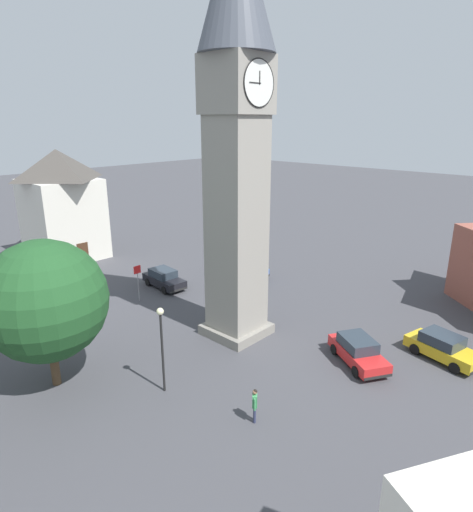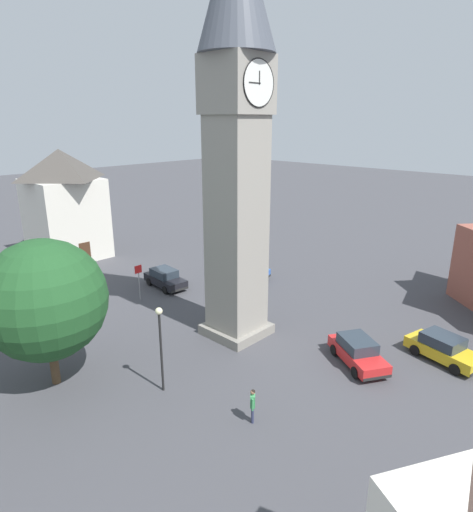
% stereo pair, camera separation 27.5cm
% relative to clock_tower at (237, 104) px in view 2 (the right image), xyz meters
% --- Properties ---
extents(ground_plane, '(200.00, 200.00, 0.00)m').
position_rel_clock_tower_xyz_m(ground_plane, '(-0.00, -0.00, -14.06)').
color(ground_plane, '#424247').
extents(clock_tower, '(4.28, 4.28, 23.96)m').
position_rel_clock_tower_xyz_m(clock_tower, '(0.00, 0.00, 0.00)').
color(clock_tower, gray).
rests_on(clock_tower, ground).
extents(car_blue_kerb, '(2.08, 4.26, 1.53)m').
position_rel_clock_tower_xyz_m(car_blue_kerb, '(-1.84, -9.87, -13.30)').
color(car_blue_kerb, black).
rests_on(car_blue_kerb, ground).
extents(car_silver_kerb, '(2.60, 4.41, 1.53)m').
position_rel_clock_tower_xyz_m(car_silver_kerb, '(-5.74, 10.88, -13.30)').
color(car_silver_kerb, gold).
rests_on(car_silver_kerb, ground).
extents(car_red_corner, '(3.61, 4.39, 1.53)m').
position_rel_clock_tower_xyz_m(car_red_corner, '(-2.01, 7.51, -13.30)').
color(car_red_corner, red).
rests_on(car_red_corner, ground).
extents(car_white_side, '(2.81, 4.44, 1.53)m').
position_rel_clock_tower_xyz_m(car_white_side, '(-7.90, -6.50, -13.30)').
color(car_white_side, '#2D5BB7').
rests_on(car_white_side, ground).
extents(pedestrian, '(0.45, 0.40, 1.69)m').
position_rel_clock_tower_xyz_m(pedestrian, '(5.78, 6.50, -13.05)').
color(pedestrian, '#2D3351').
rests_on(pedestrian, ground).
extents(tree, '(6.12, 6.12, 7.78)m').
position_rel_clock_tower_xyz_m(tree, '(10.57, -3.06, -9.34)').
color(tree, brown).
rests_on(tree, ground).
extents(building_corner_back, '(6.66, 6.99, 10.62)m').
position_rel_clock_tower_xyz_m(building_corner_back, '(-0.41, -23.61, -8.64)').
color(building_corner_back, silver).
rests_on(building_corner_back, ground).
extents(lamp_post, '(0.36, 0.36, 4.60)m').
position_rel_clock_tower_xyz_m(lamp_post, '(7.11, 1.58, -10.94)').
color(lamp_post, black).
rests_on(lamp_post, ground).
extents(road_sign, '(0.60, 0.07, 2.80)m').
position_rel_clock_tower_xyz_m(road_sign, '(1.19, -9.08, -12.16)').
color(road_sign, gray).
rests_on(road_sign, ground).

